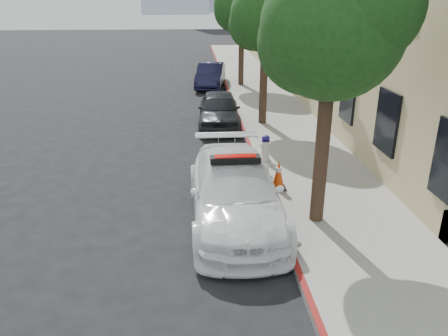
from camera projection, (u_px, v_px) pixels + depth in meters
ground at (188, 191)px, 11.52m from camera, size 120.00×120.00×0.00m
sidewalk at (264, 101)px, 21.01m from camera, size 3.20×50.00×0.15m
curb_strip at (232, 102)px, 20.90m from camera, size 0.12×50.00×0.15m
tree_near at (334, 26)px, 8.27m from camera, size 2.92×2.82×5.62m
tree_mid at (267, 15)px, 15.73m from camera, size 2.77×2.64×5.43m
tree_far at (242, 4)px, 23.07m from camera, size 3.10×3.00×5.81m
police_car at (235, 191)px, 9.81m from camera, size 2.05×4.95×1.58m
parked_car_mid at (219, 110)px, 17.04m from camera, size 1.75×4.01×1.35m
parked_car_far at (211, 75)px, 24.42m from camera, size 1.93×4.15×1.32m
fire_hydrant at (265, 148)px, 13.17m from camera, size 0.34×0.30×0.79m
traffic_cone at (278, 175)px, 11.21m from camera, size 0.41×0.41×0.77m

